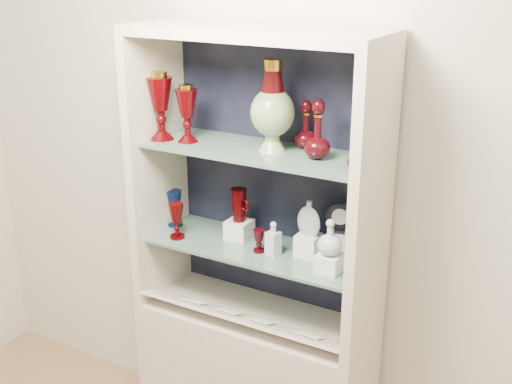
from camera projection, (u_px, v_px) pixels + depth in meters
The scene contains 30 objects.
wall_back at pixel (282, 154), 2.69m from camera, with size 3.50×0.02×2.80m, color silver.
cabinet_back_panel at pixel (278, 173), 2.69m from camera, with size 0.98×0.02×1.15m, color black.
cabinet_side_left at pixel (159, 168), 2.76m from camera, with size 0.04×0.40×1.15m, color beige.
cabinet_side_right at pixel (372, 208), 2.32m from camera, with size 0.04×0.40×1.15m, color beige.
cabinet_top_cap at pixel (256, 32), 2.33m from camera, with size 1.00×0.40×0.04m, color beige.
shelf_lower at pixel (258, 249), 2.65m from camera, with size 0.92×0.34×0.01m, color slate.
shelf_upper at pixel (258, 151), 2.51m from camera, with size 0.92×0.34×0.01m, color slate.
label_ledge at pixel (243, 319), 2.63m from camera, with size 0.92×0.18×0.01m, color beige.
label_card_0 at pixel (195, 301), 2.74m from camera, with size 0.10×0.07×0.00m, color white.
label_card_1 at pixel (309, 335), 2.49m from camera, with size 0.10×0.07×0.00m, color white.
label_card_2 at pixel (261, 321), 2.59m from camera, with size 0.10×0.07×0.00m, color white.
label_card_3 at pixel (229, 311), 2.66m from camera, with size 0.10×0.07×0.00m, color white.
pedestal_lamp_left at pixel (160, 106), 2.60m from camera, with size 0.11×0.11×0.28m, color #430002, non-canonical shape.
pedestal_lamp_right at pixel (187, 114), 2.57m from camera, with size 0.09×0.09×0.23m, color #430002, non-canonical shape.
enamel_urn at pixel (273, 106), 2.43m from camera, with size 0.17×0.17×0.35m, color #0E4422, non-canonical shape.
ruby_decanter_a at pixel (318, 126), 2.35m from camera, with size 0.10×0.10×0.25m, color #3A060B, non-canonical shape.
ruby_decanter_b at pixel (306, 123), 2.49m from camera, with size 0.09×0.09×0.21m, color #3A060B, non-canonical shape.
lidded_bowl at pixel (359, 159), 2.23m from camera, with size 0.08×0.08×0.09m, color #3A060B, non-canonical shape.
cobalt_goblet at pixel (175, 208), 2.84m from camera, with size 0.07×0.07×0.16m, color #081439, non-canonical shape.
ruby_goblet_tall at pixel (177, 221), 2.71m from camera, with size 0.06×0.06×0.16m, color #430002, non-canonical shape.
ruby_goblet_small at pixel (259, 241), 2.59m from camera, with size 0.05×0.05×0.10m, color #3A060B, non-canonical shape.
riser_ruby_pitcher at pixel (239, 229), 2.72m from camera, with size 0.10×0.10×0.08m, color silver.
ruby_pitcher at pixel (239, 205), 2.68m from camera, with size 0.11×0.07×0.14m, color #430002, non-canonical shape.
clear_square_bottle at pixel (273, 238), 2.56m from camera, with size 0.05×0.05×0.14m, color #ACBEC8, non-canonical shape.
riser_flat_flask at pixel (308, 245), 2.56m from camera, with size 0.09×0.09×0.09m, color silver.
flat_flask at pixel (309, 218), 2.52m from camera, with size 0.11×0.04×0.15m, color #A8B2BD, non-canonical shape.
riser_clear_round_decanter at pixel (329, 263), 2.43m from camera, with size 0.09×0.09×0.07m, color silver.
clear_round_decanter at pixel (330, 238), 2.40m from camera, with size 0.09×0.09×0.14m, color #ACBEC8, non-canonical shape.
riser_cameo_medallion at pixel (339, 244), 2.56m from camera, with size 0.08×0.08×0.10m, color silver.
cameo_medallion at pixel (340, 218), 2.52m from camera, with size 0.11×0.04×0.13m, color black, non-canonical shape.
Camera 1 is at (1.17, -0.55, 2.18)m, focal length 45.00 mm.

